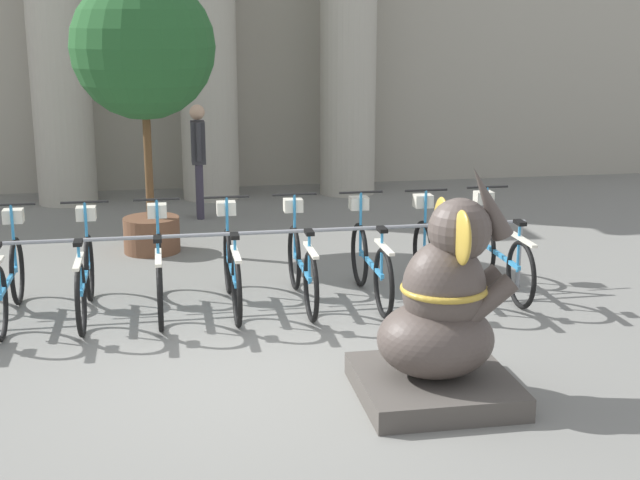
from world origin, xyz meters
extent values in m
plane|color=slate|center=(0.00, 0.00, 0.00)|extent=(60.00, 60.00, 0.00)
cube|color=#A39E8E|center=(0.00, 8.60, 3.00)|extent=(20.00, 0.20, 6.00)
cylinder|color=#ADA899|center=(-2.29, 7.60, 2.50)|extent=(0.92, 0.92, 5.00)
cylinder|color=#ADA899|center=(0.00, 7.60, 2.50)|extent=(0.92, 0.92, 5.00)
cylinder|color=#ADA899|center=(2.29, 7.60, 2.50)|extent=(0.92, 0.92, 5.00)
cylinder|color=gray|center=(3.03, 1.95, 0.38)|extent=(0.05, 0.05, 0.75)
cylinder|color=gray|center=(-0.14, 1.95, 0.75)|extent=(6.42, 0.04, 0.04)
torus|color=black|center=(-2.32, 2.33, 0.35)|extent=(0.05, 0.71, 0.71)
cube|color=#338CC6|center=(-2.32, 1.79, 0.40)|extent=(0.04, 1.00, 0.04)
cylinder|color=#338CC6|center=(-2.32, 2.29, 0.71)|extent=(0.03, 0.03, 0.71)
cylinder|color=black|center=(-2.32, 2.29, 1.07)|extent=(0.48, 0.03, 0.03)
cube|color=silver|center=(-2.32, 2.39, 0.93)|extent=(0.20, 0.16, 0.14)
torus|color=black|center=(-1.59, 2.33, 0.35)|extent=(0.05, 0.71, 0.71)
torus|color=black|center=(-1.59, 1.23, 0.35)|extent=(0.05, 0.71, 0.71)
cube|color=#338CC6|center=(-1.59, 1.78, 0.40)|extent=(0.04, 1.00, 0.04)
cube|color=silver|center=(-1.59, 1.23, 0.72)|extent=(0.06, 0.59, 0.03)
cylinder|color=#338CC6|center=(-1.59, 1.33, 0.61)|extent=(0.03, 0.03, 0.50)
cube|color=black|center=(-1.59, 1.33, 0.88)|extent=(0.08, 0.18, 0.04)
cylinder|color=#338CC6|center=(-1.59, 2.29, 0.71)|extent=(0.03, 0.03, 0.71)
cylinder|color=black|center=(-1.59, 2.29, 1.07)|extent=(0.48, 0.03, 0.03)
cube|color=silver|center=(-1.59, 2.39, 0.93)|extent=(0.20, 0.16, 0.14)
torus|color=black|center=(-0.86, 2.34, 0.35)|extent=(0.05, 0.71, 0.71)
torus|color=black|center=(-0.86, 1.24, 0.35)|extent=(0.05, 0.71, 0.71)
cube|color=#338CC6|center=(-0.86, 1.79, 0.40)|extent=(0.04, 1.00, 0.04)
cube|color=silver|center=(-0.86, 1.24, 0.72)|extent=(0.06, 0.59, 0.03)
cylinder|color=#338CC6|center=(-0.86, 1.34, 0.61)|extent=(0.03, 0.03, 0.50)
cube|color=black|center=(-0.86, 1.34, 0.88)|extent=(0.08, 0.18, 0.04)
cylinder|color=#338CC6|center=(-0.86, 2.30, 0.71)|extent=(0.03, 0.03, 0.71)
cylinder|color=black|center=(-0.86, 2.30, 1.07)|extent=(0.48, 0.03, 0.03)
cube|color=silver|center=(-0.86, 2.40, 0.93)|extent=(0.20, 0.16, 0.14)
torus|color=black|center=(-0.14, 2.33, 0.35)|extent=(0.05, 0.71, 0.71)
torus|color=black|center=(-0.14, 1.24, 0.35)|extent=(0.05, 0.71, 0.71)
cube|color=#338CC6|center=(-0.14, 1.78, 0.40)|extent=(0.04, 1.00, 0.04)
cube|color=silver|center=(-0.14, 1.24, 0.72)|extent=(0.06, 0.59, 0.03)
cylinder|color=#338CC6|center=(-0.14, 1.34, 0.61)|extent=(0.03, 0.03, 0.50)
cube|color=black|center=(-0.14, 1.34, 0.88)|extent=(0.08, 0.18, 0.04)
cylinder|color=#338CC6|center=(-0.14, 2.29, 0.71)|extent=(0.03, 0.03, 0.71)
cylinder|color=black|center=(-0.14, 2.29, 1.07)|extent=(0.48, 0.03, 0.03)
cube|color=silver|center=(-0.14, 2.39, 0.93)|extent=(0.20, 0.16, 0.14)
torus|color=black|center=(0.59, 2.35, 0.35)|extent=(0.05, 0.71, 0.71)
torus|color=black|center=(0.59, 1.26, 0.35)|extent=(0.05, 0.71, 0.71)
cube|color=#338CC6|center=(0.59, 1.81, 0.40)|extent=(0.04, 1.00, 0.04)
cube|color=silver|center=(0.59, 1.26, 0.72)|extent=(0.06, 0.59, 0.03)
cylinder|color=#338CC6|center=(0.59, 1.36, 0.61)|extent=(0.03, 0.03, 0.50)
cube|color=black|center=(0.59, 1.36, 0.88)|extent=(0.08, 0.18, 0.04)
cylinder|color=#338CC6|center=(0.59, 2.31, 0.71)|extent=(0.03, 0.03, 0.71)
cylinder|color=black|center=(0.59, 2.31, 1.07)|extent=(0.48, 0.03, 0.03)
cube|color=silver|center=(0.59, 2.41, 0.93)|extent=(0.20, 0.16, 0.14)
torus|color=black|center=(1.32, 2.34, 0.35)|extent=(0.05, 0.71, 0.71)
torus|color=black|center=(1.32, 1.25, 0.35)|extent=(0.05, 0.71, 0.71)
cube|color=#338CC6|center=(1.32, 1.79, 0.40)|extent=(0.04, 1.00, 0.04)
cube|color=silver|center=(1.32, 1.25, 0.72)|extent=(0.06, 0.59, 0.03)
cylinder|color=#338CC6|center=(1.32, 1.35, 0.61)|extent=(0.03, 0.03, 0.50)
cube|color=black|center=(1.32, 1.35, 0.88)|extent=(0.08, 0.18, 0.04)
cylinder|color=#338CC6|center=(1.32, 2.30, 0.71)|extent=(0.03, 0.03, 0.71)
cylinder|color=black|center=(1.32, 2.30, 1.07)|extent=(0.48, 0.03, 0.03)
cube|color=silver|center=(1.32, 2.40, 0.93)|extent=(0.20, 0.16, 0.14)
torus|color=black|center=(2.05, 2.33, 0.35)|extent=(0.05, 0.71, 0.71)
torus|color=black|center=(2.05, 1.23, 0.35)|extent=(0.05, 0.71, 0.71)
cube|color=#338CC6|center=(2.05, 1.78, 0.40)|extent=(0.04, 1.00, 0.04)
cube|color=silver|center=(2.05, 1.23, 0.72)|extent=(0.06, 0.59, 0.03)
cylinder|color=#338CC6|center=(2.05, 1.33, 0.61)|extent=(0.03, 0.03, 0.50)
cube|color=black|center=(2.05, 1.33, 0.88)|extent=(0.08, 0.18, 0.04)
cylinder|color=#338CC6|center=(2.05, 2.29, 0.71)|extent=(0.03, 0.03, 0.71)
cylinder|color=black|center=(2.05, 2.29, 1.07)|extent=(0.48, 0.03, 0.03)
cube|color=silver|center=(2.05, 2.39, 0.93)|extent=(0.20, 0.16, 0.14)
torus|color=black|center=(2.78, 2.38, 0.35)|extent=(0.05, 0.71, 0.71)
torus|color=black|center=(2.78, 1.29, 0.35)|extent=(0.05, 0.71, 0.71)
cube|color=#338CC6|center=(2.78, 1.83, 0.40)|extent=(0.04, 1.00, 0.04)
cube|color=silver|center=(2.78, 1.29, 0.72)|extent=(0.06, 0.59, 0.03)
cylinder|color=#338CC6|center=(2.78, 1.39, 0.61)|extent=(0.03, 0.03, 0.50)
cube|color=black|center=(2.78, 1.39, 0.88)|extent=(0.08, 0.18, 0.04)
cylinder|color=#338CC6|center=(2.78, 2.34, 0.71)|extent=(0.03, 0.03, 0.71)
cylinder|color=black|center=(2.78, 2.34, 1.07)|extent=(0.48, 0.03, 0.03)
cube|color=silver|center=(2.78, 2.44, 0.93)|extent=(0.20, 0.16, 0.14)
cube|color=#4C4742|center=(1.25, -0.68, 0.09)|extent=(1.19, 1.19, 0.19)
ellipsoid|color=#4C423D|center=(1.25, -0.68, 0.48)|extent=(0.92, 0.81, 0.60)
ellipsoid|color=#4C423D|center=(1.30, -0.68, 0.89)|extent=(0.65, 0.60, 0.76)
sphere|color=#4C423D|center=(1.41, -0.68, 1.35)|extent=(0.49, 0.49, 0.49)
ellipsoid|color=#B79333|center=(1.34, -0.44, 1.35)|extent=(0.08, 0.35, 0.41)
ellipsoid|color=#B79333|center=(1.34, -0.92, 1.35)|extent=(0.08, 0.35, 0.41)
cone|color=#4C423D|center=(1.63, -0.68, 1.56)|extent=(0.42, 0.17, 0.61)
cylinder|color=#4C423D|center=(1.60, -0.54, 0.81)|extent=(0.48, 0.16, 0.43)
cylinder|color=#4C423D|center=(1.60, -0.82, 0.81)|extent=(0.48, 0.16, 0.43)
torus|color=#B79333|center=(1.30, -0.68, 0.89)|extent=(0.68, 0.68, 0.05)
cylinder|color=#383342|center=(-0.26, 6.19, 0.41)|extent=(0.11, 0.11, 0.82)
cylinder|color=#383342|center=(-0.26, 6.02, 0.41)|extent=(0.11, 0.11, 0.82)
cube|color=#333338|center=(-0.26, 6.10, 1.13)|extent=(0.20, 0.32, 0.62)
sphere|color=tan|center=(-0.26, 6.10, 1.57)|extent=(0.22, 0.22, 0.22)
cylinder|color=#333338|center=(-0.26, 6.30, 1.16)|extent=(0.07, 0.07, 0.55)
cylinder|color=#333338|center=(-0.26, 5.90, 1.16)|extent=(0.07, 0.07, 0.55)
cylinder|color=brown|center=(-0.96, 4.24, 0.22)|extent=(0.71, 0.71, 0.45)
cylinder|color=brown|center=(-0.96, 4.24, 1.15)|extent=(0.10, 0.10, 1.41)
sphere|color=#235628|center=(-0.96, 4.24, 2.56)|extent=(1.75, 1.75, 1.75)
camera|label=1|loc=(-0.79, -6.94, 2.93)|focal=50.00mm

